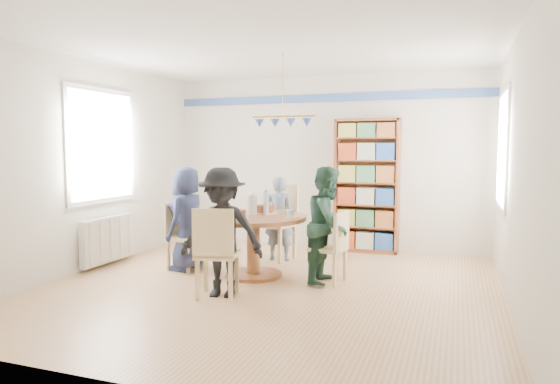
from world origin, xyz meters
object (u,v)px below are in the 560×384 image
at_px(bookshelf, 367,187).
at_px(chair_left, 180,232).
at_px(chair_right, 334,244).
at_px(person_far, 279,218).
at_px(chair_far, 279,218).
at_px(person_right, 328,225).
at_px(chair_near, 216,249).
at_px(person_near, 222,232).
at_px(dining_table, 253,231).
at_px(radiator, 108,239).
at_px(person_left, 187,219).

bearing_deg(bookshelf, chair_left, -137.74).
relative_size(chair_right, person_far, 0.71).
distance_m(chair_far, person_right, 1.38).
xyz_separation_m(chair_far, bookshelf, (1.08, 0.89, 0.40)).
bearing_deg(person_far, bookshelf, -145.91).
bearing_deg(chair_left, chair_far, 44.93).
xyz_separation_m(chair_far, chair_near, (0.03, -2.03, -0.06)).
bearing_deg(person_far, person_near, 81.43).
bearing_deg(chair_far, chair_right, -44.47).
distance_m(dining_table, bookshelf, 2.24).
xyz_separation_m(radiator, chair_near, (2.06, -0.89, 0.18)).
bearing_deg(chair_right, person_right, 160.16).
relative_size(chair_left, chair_near, 0.91).
bearing_deg(chair_left, person_left, -7.04).
relative_size(dining_table, chair_left, 1.49).
bearing_deg(chair_near, person_near, 79.36).
xyz_separation_m(chair_right, bookshelf, (0.05, 1.91, 0.52)).
relative_size(person_left, person_right, 0.98).
relative_size(dining_table, chair_right, 1.54).
xyz_separation_m(chair_right, chair_near, (-1.01, -1.02, 0.06)).
bearing_deg(dining_table, chair_left, 178.04).
distance_m(chair_right, bookshelf, 1.98).
xyz_separation_m(dining_table, bookshelf, (1.05, 1.93, 0.43)).
bearing_deg(person_left, chair_right, 93.15).
bearing_deg(person_near, person_right, 36.13).
xyz_separation_m(radiator, dining_table, (2.07, 0.11, 0.21)).
relative_size(dining_table, person_right, 0.96).
relative_size(chair_far, chair_near, 1.11).
xyz_separation_m(chair_near, person_left, (-0.93, 1.02, 0.14)).
bearing_deg(person_far, person_left, 35.50).
bearing_deg(chair_left, person_right, 0.40).
height_order(person_left, person_far, person_left).
bearing_deg(chair_right, radiator, -177.57).
distance_m(radiator, person_far, 2.33).
distance_m(person_left, person_far, 1.31).
distance_m(person_left, person_right, 1.86).
bearing_deg(person_left, dining_table, 91.75).
xyz_separation_m(radiator, bookshelf, (3.11, 2.04, 0.64)).
height_order(chair_near, person_right, person_right).
distance_m(person_left, bookshelf, 2.77).
distance_m(radiator, person_right, 3.02).
relative_size(chair_far, bookshelf, 0.53).
bearing_deg(chair_right, chair_near, -134.74).
xyz_separation_m(person_left, person_far, (0.93, 0.92, -0.07)).
xyz_separation_m(person_right, person_far, (-0.93, 0.89, -0.09)).
relative_size(radiator, person_far, 0.85).
bearing_deg(chair_near, chair_far, 90.81).
xyz_separation_m(radiator, chair_far, (2.03, 1.15, 0.23)).
relative_size(chair_near, person_left, 0.72).
xyz_separation_m(chair_left, chair_right, (2.04, -0.01, -0.02)).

